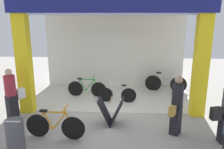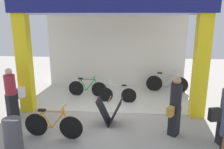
{
  "view_description": "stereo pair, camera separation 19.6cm",
  "coord_description": "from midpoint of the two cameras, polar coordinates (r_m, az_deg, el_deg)",
  "views": [
    {
      "loc": [
        0.43,
        -7.23,
        3.26
      ],
      "look_at": [
        0.0,
        0.76,
        1.15
      ],
      "focal_mm": 37.04,
      "sensor_mm": 36.0,
      "label": 1
    },
    {
      "loc": [
        0.63,
        -7.22,
        3.26
      ],
      "look_at": [
        0.0,
        0.76,
        1.15
      ],
      "focal_mm": 37.04,
      "sensor_mm": 36.0,
      "label": 2
    }
  ],
  "objects": [
    {
      "name": "bicycle_inside_2",
      "position": [
        10.15,
        12.55,
        -2.05
      ],
      "size": [
        1.74,
        0.48,
        0.96
      ],
      "color": "black",
      "rests_on": "ground"
    },
    {
      "name": "sandwich_board_sign",
      "position": [
        7.05,
        -1.09,
        -9.12
      ],
      "size": [
        0.79,
        0.6,
        0.82
      ],
      "color": "black",
      "rests_on": "ground"
    },
    {
      "name": "trash_bin",
      "position": [
        6.03,
        -23.59,
        -14.24
      ],
      "size": [
        0.42,
        0.42,
        0.92
      ],
      "primitive_type": "cylinder",
      "color": "#4C4C51",
      "rests_on": "ground"
    },
    {
      "name": "bicycle_inside_1",
      "position": [
        8.73,
        0.6,
        -4.91
      ],
      "size": [
        1.46,
        0.4,
        0.8
      ],
      "color": "black",
      "rests_on": "ground"
    },
    {
      "name": "bicycle_inside_0",
      "position": [
        9.4,
        -6.82,
        -3.41
      ],
      "size": [
        1.57,
        0.43,
        0.87
      ],
      "color": "black",
      "rests_on": "ground"
    },
    {
      "name": "pedestrian_1",
      "position": [
        7.82,
        -24.15,
        -4.5
      ],
      "size": [
        0.53,
        0.65,
        1.67
      ],
      "color": "black",
      "rests_on": "ground"
    },
    {
      "name": "bicycle_parked_0",
      "position": [
        6.54,
        -14.75,
        -12.11
      ],
      "size": [
        1.64,
        0.45,
        0.9
      ],
      "color": "black",
      "rests_on": "ground"
    },
    {
      "name": "pedestrian_0",
      "position": [
        6.52,
        14.81,
        -7.44
      ],
      "size": [
        0.49,
        0.57,
        1.68
      ],
      "color": "black",
      "rests_on": "ground"
    },
    {
      "name": "ground_plane",
      "position": [
        7.94,
        -1.01,
        -9.46
      ],
      "size": [
        20.23,
        20.23,
        0.0
      ],
      "primitive_type": "plane",
      "color": "#9E9991",
      "rests_on": "ground"
    },
    {
      "name": "shop_facade",
      "position": [
        8.93,
        -0.33,
        7.7
      ],
      "size": [
        6.32,
        3.36,
        4.01
      ],
      "color": "beige",
      "rests_on": "ground"
    }
  ]
}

